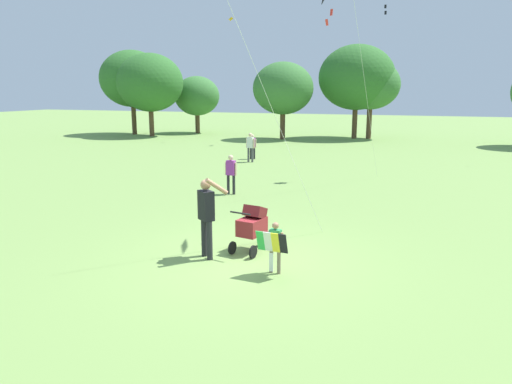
{
  "coord_description": "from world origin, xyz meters",
  "views": [
    {
      "loc": [
        3.25,
        -8.74,
        3.46
      ],
      "look_at": [
        -0.05,
        0.73,
        1.3
      ],
      "focal_mm": 33.52,
      "sensor_mm": 36.0,
      "label": 1
    }
  ],
  "objects_px": {
    "person_kid_running": "(231,171)",
    "child_with_butterfly_kite": "(275,243)",
    "person_adult_flyer": "(206,211)",
    "person_couple_left": "(250,145)",
    "stroller": "(252,224)",
    "person_sitting_far": "(253,145)"
  },
  "relations": [
    {
      "from": "person_adult_flyer",
      "to": "person_kid_running",
      "type": "distance_m",
      "value": 6.24
    },
    {
      "from": "person_sitting_far",
      "to": "person_kid_running",
      "type": "xyz_separation_m",
      "value": [
        2.12,
        -8.08,
        0.05
      ]
    },
    {
      "from": "person_adult_flyer",
      "to": "person_sitting_far",
      "type": "relative_size",
      "value": 1.4
    },
    {
      "from": "person_adult_flyer",
      "to": "person_couple_left",
      "type": "relative_size",
      "value": 1.24
    },
    {
      "from": "person_sitting_far",
      "to": "person_kid_running",
      "type": "height_order",
      "value": "person_kid_running"
    },
    {
      "from": "person_adult_flyer",
      "to": "person_kid_running",
      "type": "relative_size",
      "value": 1.31
    },
    {
      "from": "child_with_butterfly_kite",
      "to": "person_kid_running",
      "type": "height_order",
      "value": "person_kid_running"
    },
    {
      "from": "child_with_butterfly_kite",
      "to": "person_adult_flyer",
      "type": "distance_m",
      "value": 1.69
    },
    {
      "from": "person_adult_flyer",
      "to": "person_couple_left",
      "type": "xyz_separation_m",
      "value": [
        -3.74,
        13.0,
        -0.17
      ]
    },
    {
      "from": "child_with_butterfly_kite",
      "to": "person_couple_left",
      "type": "distance_m",
      "value": 14.41
    },
    {
      "from": "person_adult_flyer",
      "to": "stroller",
      "type": "height_order",
      "value": "person_adult_flyer"
    },
    {
      "from": "stroller",
      "to": "person_kid_running",
      "type": "distance_m",
      "value": 5.85
    },
    {
      "from": "person_adult_flyer",
      "to": "stroller",
      "type": "bearing_deg",
      "value": 43.72
    },
    {
      "from": "stroller",
      "to": "person_couple_left",
      "type": "xyz_separation_m",
      "value": [
        -4.49,
        12.28,
        0.22
      ]
    },
    {
      "from": "child_with_butterfly_kite",
      "to": "person_adult_flyer",
      "type": "bearing_deg",
      "value": 166.29
    },
    {
      "from": "person_adult_flyer",
      "to": "person_kid_running",
      "type": "xyz_separation_m",
      "value": [
        -1.88,
        5.94,
        -0.22
      ]
    },
    {
      "from": "child_with_butterfly_kite",
      "to": "person_adult_flyer",
      "type": "relative_size",
      "value": 0.58
    },
    {
      "from": "person_sitting_far",
      "to": "child_with_butterfly_kite",
      "type": "bearing_deg",
      "value": -68.8
    },
    {
      "from": "person_kid_running",
      "to": "child_with_butterfly_kite",
      "type": "bearing_deg",
      "value": -61.25
    },
    {
      "from": "stroller",
      "to": "person_adult_flyer",
      "type": "bearing_deg",
      "value": -136.28
    },
    {
      "from": "child_with_butterfly_kite",
      "to": "person_kid_running",
      "type": "relative_size",
      "value": 0.76
    },
    {
      "from": "child_with_butterfly_kite",
      "to": "person_couple_left",
      "type": "height_order",
      "value": "person_couple_left"
    }
  ]
}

